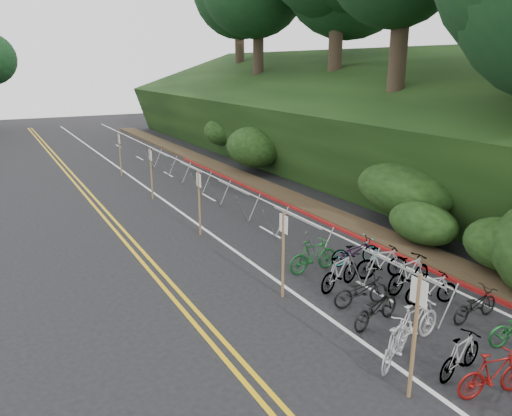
% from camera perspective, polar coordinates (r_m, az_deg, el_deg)
% --- Properties ---
extents(ground, '(120.00, 120.00, 0.00)m').
position_cam_1_polar(ground, '(10.60, 15.32, -20.99)').
color(ground, black).
rests_on(ground, ground).
extents(road_markings, '(7.47, 80.00, 0.01)m').
position_cam_1_polar(road_markings, '(18.46, -5.20, -3.85)').
color(road_markings, gold).
rests_on(road_markings, ground).
extents(red_curb, '(0.25, 28.00, 0.10)m').
position_cam_1_polar(red_curb, '(22.35, 4.79, -0.14)').
color(red_curb, maroon).
rests_on(red_curb, ground).
extents(embankment, '(14.30, 48.14, 9.11)m').
position_cam_1_polar(embankment, '(31.63, 8.97, 9.19)').
color(embankment, black).
rests_on(embankment, ground).
extents(bike_racks_rest, '(1.14, 23.00, 1.17)m').
position_cam_1_polar(bike_racks_rest, '(21.68, -2.60, 1.59)').
color(bike_racks_rest, gray).
rests_on(bike_racks_rest, ground).
extents(signpost_near, '(0.08, 0.40, 2.61)m').
position_cam_1_polar(signpost_near, '(10.14, 17.73, -13.04)').
color(signpost_near, brown).
rests_on(signpost_near, ground).
extents(signposts_rest, '(0.08, 18.40, 2.50)m').
position_cam_1_polar(signposts_rest, '(21.55, -9.54, 2.87)').
color(signposts_rest, brown).
rests_on(signposts_rest, ground).
extents(bike_front, '(1.18, 1.66, 0.98)m').
position_cam_1_polar(bike_front, '(11.55, 15.62, -14.72)').
color(bike_front, '#9E9EA3').
rests_on(bike_front, ground).
extents(bike_valet, '(3.26, 10.90, 1.10)m').
position_cam_1_polar(bike_valet, '(13.09, 20.87, -11.33)').
color(bike_valet, beige).
rests_on(bike_valet, ground).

